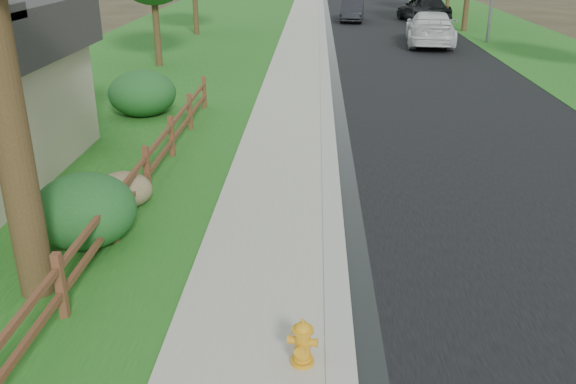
{
  "coord_description": "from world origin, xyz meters",
  "views": [
    {
      "loc": [
        0.0,
        -4.6,
        5.16
      ],
      "look_at": [
        -0.45,
        5.43,
        1.0
      ],
      "focal_mm": 38.0,
      "sensor_mm": 36.0,
      "label": 1
    }
  ],
  "objects_px": {
    "white_suv": "(430,28)",
    "dark_car_mid": "(423,8)",
    "ranch_fence": "(131,188)",
    "fire_hydrant": "(302,343)"
  },
  "relations": [
    {
      "from": "fire_hydrant",
      "to": "white_suv",
      "type": "xyz_separation_m",
      "value": [
        6.12,
        26.72,
        0.48
      ]
    },
    {
      "from": "fire_hydrant",
      "to": "white_suv",
      "type": "distance_m",
      "value": 27.42
    },
    {
      "from": "ranch_fence",
      "to": "dark_car_mid",
      "type": "height_order",
      "value": "dark_car_mid"
    },
    {
      "from": "fire_hydrant",
      "to": "dark_car_mid",
      "type": "bearing_deg",
      "value": 78.67
    },
    {
      "from": "ranch_fence",
      "to": "fire_hydrant",
      "type": "xyz_separation_m",
      "value": [
        3.5,
        -4.57,
        -0.21
      ]
    },
    {
      "from": "white_suv",
      "to": "dark_car_mid",
      "type": "bearing_deg",
      "value": -90.57
    },
    {
      "from": "fire_hydrant",
      "to": "dark_car_mid",
      "type": "distance_m",
      "value": 37.17
    },
    {
      "from": "white_suv",
      "to": "dark_car_mid",
      "type": "relative_size",
      "value": 1.14
    },
    {
      "from": "ranch_fence",
      "to": "white_suv",
      "type": "relative_size",
      "value": 2.84
    },
    {
      "from": "ranch_fence",
      "to": "dark_car_mid",
      "type": "relative_size",
      "value": 3.24
    }
  ]
}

